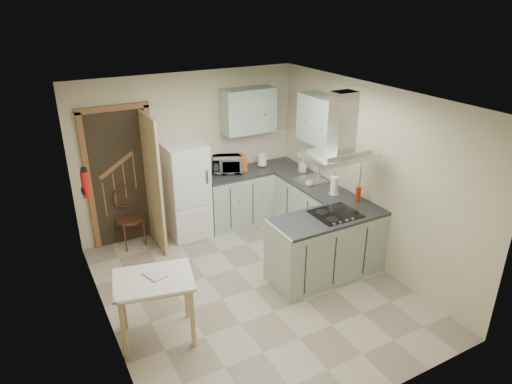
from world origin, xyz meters
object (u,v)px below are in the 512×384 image
peninsula (327,246)px  drop_leaf_table (156,308)px  extractor_hood (340,155)px  microwave (228,164)px  bentwood_chair (130,220)px  fridge (187,191)px

peninsula → drop_leaf_table: (-2.39, -0.11, -0.06)m
extractor_hood → peninsula: bearing=180.0°
peninsula → microwave: size_ratio=3.28×
peninsula → bentwood_chair: size_ratio=1.82×
peninsula → extractor_hood: 1.27m
drop_leaf_table → bentwood_chair: 2.21m
extractor_hood → microwave: bearing=105.7°
fridge → bentwood_chair: fridge is taller
peninsula → drop_leaf_table: peninsula is taller
drop_leaf_table → extractor_hood: bearing=15.3°
peninsula → extractor_hood: bearing=0.0°
fridge → bentwood_chair: bearing=173.2°
fridge → peninsula: (1.22, -1.98, -0.30)m
fridge → extractor_hood: 2.57m
bentwood_chair → fridge: bearing=-14.6°
peninsula → bentwood_chair: bearing=135.4°
drop_leaf_table → peninsula: bearing=15.4°
extractor_hood → microwave: size_ratio=1.90×
drop_leaf_table → microwave: 2.96m
drop_leaf_table → bentwood_chair: bentwood_chair is taller
peninsula → extractor_hood: (0.10, 0.00, 1.27)m
extractor_hood → microwave: extractor_hood is taller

